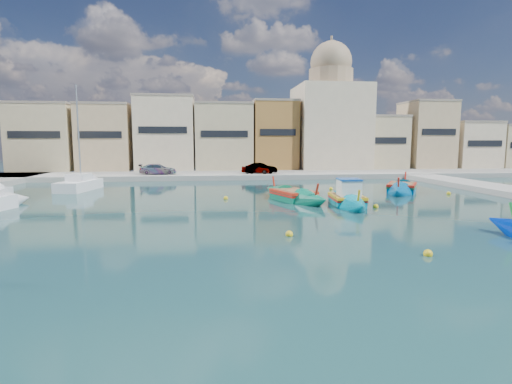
{
  "coord_description": "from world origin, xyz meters",
  "views": [
    {
      "loc": [
        -7.73,
        -18.32,
        4.48
      ],
      "look_at": [
        -4.93,
        6.0,
        1.4
      ],
      "focal_mm": 28.0,
      "sensor_mm": 36.0,
      "label": 1
    }
  ],
  "objects_px": {
    "church_block": "(330,115)",
    "yacht_north": "(88,184)",
    "luzzu_green": "(293,196)",
    "luzzu_blue_cabin": "(347,200)",
    "luzzu_cyan_mid": "(402,189)"
  },
  "relations": [
    {
      "from": "luzzu_green",
      "to": "yacht_north",
      "type": "height_order",
      "value": "yacht_north"
    },
    {
      "from": "church_block",
      "to": "luzzu_green",
      "type": "xyz_separation_m",
      "value": [
        -11.39,
        -28.39,
        -8.11
      ]
    },
    {
      "from": "church_block",
      "to": "luzzu_cyan_mid",
      "type": "relative_size",
      "value": 2.08
    },
    {
      "from": "church_block",
      "to": "luzzu_cyan_mid",
      "type": "height_order",
      "value": "church_block"
    },
    {
      "from": "luzzu_cyan_mid",
      "to": "luzzu_blue_cabin",
      "type": "bearing_deg",
      "value": -138.07
    },
    {
      "from": "luzzu_cyan_mid",
      "to": "luzzu_green",
      "type": "distance_m",
      "value": 11.57
    },
    {
      "from": "church_block",
      "to": "yacht_north",
      "type": "height_order",
      "value": "church_block"
    },
    {
      "from": "yacht_north",
      "to": "luzzu_cyan_mid",
      "type": "bearing_deg",
      "value": -11.8
    },
    {
      "from": "church_block",
      "to": "yacht_north",
      "type": "distance_m",
      "value": 35.66
    },
    {
      "from": "luzzu_blue_cabin",
      "to": "yacht_north",
      "type": "distance_m",
      "value": 25.03
    },
    {
      "from": "luzzu_blue_cabin",
      "to": "luzzu_green",
      "type": "distance_m",
      "value": 4.28
    },
    {
      "from": "church_block",
      "to": "luzzu_blue_cabin",
      "type": "height_order",
      "value": "church_block"
    },
    {
      "from": "luzzu_blue_cabin",
      "to": "luzzu_cyan_mid",
      "type": "relative_size",
      "value": 0.92
    },
    {
      "from": "luzzu_green",
      "to": "yacht_north",
      "type": "xyz_separation_m",
      "value": [
        -18.17,
        10.11,
        0.11
      ]
    },
    {
      "from": "yacht_north",
      "to": "church_block",
      "type": "bearing_deg",
      "value": 31.73
    }
  ]
}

